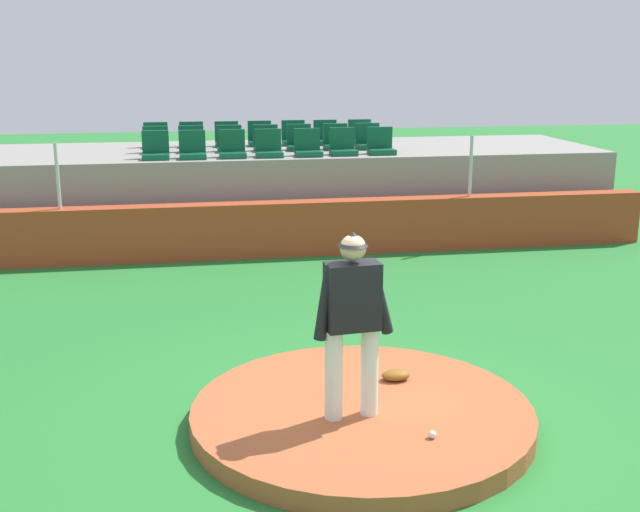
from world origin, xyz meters
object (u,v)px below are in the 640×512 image
pitcher (352,312)px  stadium_chair_5 (343,146)px  fielding_glove (396,375)px  stadium_chair_19 (326,137)px  stadium_chair_11 (299,142)px  stadium_chair_17 (260,138)px  stadium_chair_4 (308,147)px  stadium_chair_0 (156,150)px  stadium_chair_16 (227,139)px  stadium_chair_18 (294,137)px  stadium_chair_13 (368,141)px  stadium_chair_14 (156,140)px  stadium_chair_15 (192,139)px  stadium_chair_2 (232,149)px  stadium_chair_7 (156,145)px  stadium_chair_6 (381,146)px  stadium_chair_8 (191,144)px  baseball (432,434)px  stadium_chair_12 (336,141)px  stadium_chair_10 (266,143)px  stadium_chair_3 (269,148)px  stadium_chair_1 (193,150)px  stadium_chair_9 (230,143)px  stadium_chair_20 (360,136)px

pitcher → stadium_chair_5: bearing=73.4°
fielding_glove → stadium_chair_19: 9.25m
stadium_chair_11 → stadium_chair_17: (-0.69, 0.90, 0.00)m
stadium_chair_4 → stadium_chair_0: bearing=-0.7°
stadium_chair_16 → stadium_chair_18: size_ratio=1.00×
stadium_chair_13 → stadium_chair_11: bearing=-0.9°
stadium_chair_5 → stadium_chair_14: bearing=-27.1°
stadium_chair_11 → stadium_chair_19: (0.69, 0.89, 0.00)m
stadium_chair_15 → stadium_chair_17: 1.40m
stadium_chair_11 → stadium_chair_16: size_ratio=1.00×
stadium_chair_2 → stadium_chair_14: same height
stadium_chair_7 → stadium_chair_18: size_ratio=1.00×
stadium_chair_6 → stadium_chair_15: 3.95m
stadium_chair_2 → stadium_chair_5: 2.08m
stadium_chair_6 → stadium_chair_13: size_ratio=1.00×
stadium_chair_8 → stadium_chair_15: (0.02, 0.91, 0.00)m
baseball → stadium_chair_12: size_ratio=0.15×
stadium_chair_10 → stadium_chair_15: same height
stadium_chair_4 → stadium_chair_8: bearing=-23.7°
stadium_chair_10 → stadium_chair_18: (0.68, 0.94, 0.00)m
fielding_glove → stadium_chair_3: stadium_chair_3 is taller
pitcher → stadium_chair_1: stadium_chair_1 is taller
baseball → stadium_chair_14: (-2.58, 10.43, 1.55)m
stadium_chair_10 → stadium_chair_14: same height
stadium_chair_6 → stadium_chair_16: same height
stadium_chair_15 → stadium_chair_6: bearing=153.0°
stadium_chair_8 → stadium_chair_10: 1.44m
stadium_chair_8 → stadium_chair_19: size_ratio=1.00×
stadium_chair_7 → stadium_chair_14: bearing=-88.9°
stadium_chair_13 → stadium_chair_16: 2.90m
stadium_chair_10 → stadium_chair_18: same height
stadium_chair_9 → stadium_chair_19: same height
stadium_chair_2 → stadium_chair_8: bearing=-51.5°
stadium_chair_7 → stadium_chair_20: (4.21, 0.87, 0.00)m
stadium_chair_11 → pitcher: bearing=84.7°
stadium_chair_10 → stadium_chair_1: bearing=32.2°
pitcher → stadium_chair_0: 8.31m
stadium_chair_2 → stadium_chair_7: size_ratio=1.00×
pitcher → stadium_chair_12: bearing=74.2°
stadium_chair_15 → stadium_chair_18: bearing=-180.0°
stadium_chair_13 → stadium_chair_9: bearing=-0.3°
stadium_chair_5 → stadium_chair_8: bearing=-17.7°
stadium_chair_8 → stadium_chair_17: (1.42, 0.89, 0.00)m
stadium_chair_1 → stadium_chair_10: (1.44, 0.91, 0.00)m
stadium_chair_20 → stadium_chair_2: bearing=32.4°
baseball → stadium_chair_15: (-1.86, 10.44, 1.55)m
stadium_chair_4 → stadium_chair_9: 1.67m
stadium_chair_1 → stadium_chair_20: (3.53, 1.81, 0.00)m
stadium_chair_3 → stadium_chair_4: 0.73m
stadium_chair_10 → stadium_chair_3: bearing=87.1°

